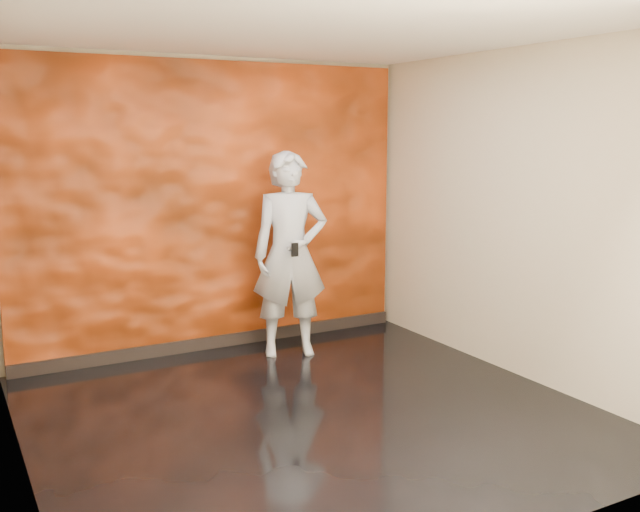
{
  "coord_description": "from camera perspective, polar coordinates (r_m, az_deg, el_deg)",
  "views": [
    {
      "loc": [
        -2.38,
        -4.5,
        2.1
      ],
      "look_at": [
        0.57,
        0.91,
        1.02
      ],
      "focal_mm": 40.0,
      "sensor_mm": 36.0,
      "label": 1
    }
  ],
  "objects": [
    {
      "name": "phone",
      "position": [
        6.43,
        -2.02,
        0.5
      ],
      "size": [
        0.07,
        0.02,
        0.13
      ],
      "primitive_type": "cube",
      "rotation": [
        0.0,
        0.0,
        0.05
      ],
      "color": "black",
      "rests_on": "man"
    },
    {
      "name": "room",
      "position": [
        5.14,
        -0.73,
        2.1
      ],
      "size": [
        4.02,
        4.02,
        2.81
      ],
      "color": "black",
      "rests_on": "ground"
    },
    {
      "name": "man",
      "position": [
        6.68,
        -2.41,
        0.12
      ],
      "size": [
        0.81,
        0.66,
        1.92
      ],
      "primitive_type": "imported",
      "rotation": [
        0.0,
        0.0,
        -0.32
      ],
      "color": "#90949F",
      "rests_on": "ground"
    },
    {
      "name": "baseboard",
      "position": [
        7.14,
        -7.99,
        -6.75
      ],
      "size": [
        3.9,
        0.04,
        0.12
      ],
      "primitive_type": "cube",
      "color": "black",
      "rests_on": "ground"
    },
    {
      "name": "feature_wall",
      "position": [
        6.92,
        -8.37,
        3.86
      ],
      "size": [
        3.9,
        0.06,
        2.75
      ],
      "primitive_type": "cube",
      "color": "#D74813",
      "rests_on": "ground"
    }
  ]
}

